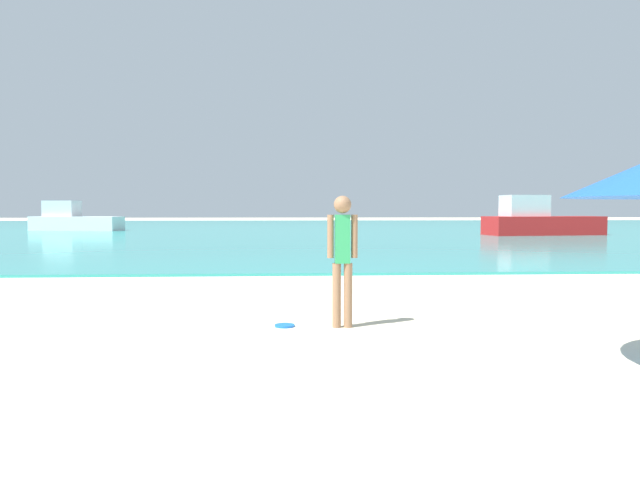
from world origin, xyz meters
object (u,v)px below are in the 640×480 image
boat_near (539,221)px  frisbee (285,326)px  person_standing (342,253)px  boat_far (74,220)px

boat_near → frisbee: bearing=-127.7°
person_standing → boat_near: bearing=61.4°
boat_near → boat_far: 28.12m
frisbee → boat_near: boat_near is taller
frisbee → boat_near: (13.23, 22.76, 0.77)m
frisbee → boat_far: boat_far is taller
boat_near → boat_far: boat_near is taller
frisbee → boat_far: bearing=114.0°
boat_near → boat_far: bearing=155.8°
frisbee → person_standing: bearing=-6.5°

